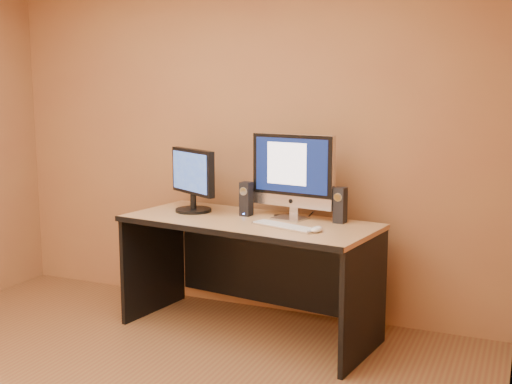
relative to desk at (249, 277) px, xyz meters
The scene contains 10 objects.
walls 1.75m from the desk, 101.39° to the right, with size 4.00×4.00×2.60m, color olive, non-canonical shape.
desk is the anchor object (origin of this frame).
imac 0.75m from the desk, 31.35° to the left, with size 0.62×0.23×0.59m, color #BCBBC0, non-canonical shape.
second_monitor 0.81m from the desk, 166.32° to the left, with size 0.52×0.26×0.45m, color black, non-canonical shape.
speaker_left 0.54m from the desk, 119.63° to the left, with size 0.07×0.08×0.24m, color black, non-canonical shape.
speaker_right 0.80m from the desk, 15.08° to the left, with size 0.07×0.08×0.24m, color black, non-canonical shape.
keyboard 0.53m from the desk, 22.57° to the right, with size 0.46×0.13×0.02m, color silver.
mouse 0.70m from the desk, 17.45° to the right, with size 0.06×0.11×0.04m, color white.
cable_a 0.61m from the desk, 43.08° to the left, with size 0.01×0.01×0.24m, color black.
cable_b 0.52m from the desk, 57.53° to the left, with size 0.01×0.01×0.19m, color black.
Camera 1 is at (2.04, -2.41, 1.68)m, focal length 45.00 mm.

